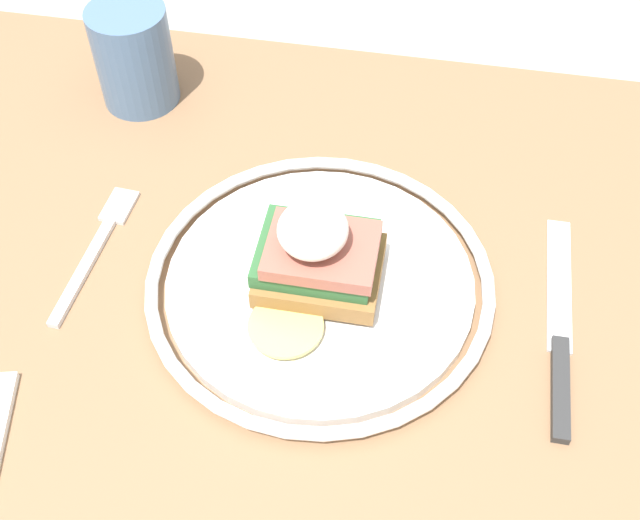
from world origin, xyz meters
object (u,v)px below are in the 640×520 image
(plate, at_px, (320,282))
(sandwich, at_px, (317,255))
(fork, at_px, (97,246))
(knife, at_px, (560,339))
(cup, at_px, (134,55))

(plate, xyz_separation_m, sandwich, (-0.00, -0.00, 0.04))
(fork, bearing_deg, knife, -3.80)
(plate, relative_size, cup, 2.83)
(plate, distance_m, fork, 0.18)
(sandwich, relative_size, fork, 0.81)
(knife, bearing_deg, plate, 175.08)
(sandwich, relative_size, cup, 1.24)
(plate, height_order, cup, cup)
(plate, bearing_deg, fork, 177.31)
(fork, distance_m, knife, 0.36)
(sandwich, xyz_separation_m, fork, (-0.18, 0.01, -0.04))
(plate, height_order, sandwich, sandwich)
(plate, distance_m, knife, 0.18)
(sandwich, distance_m, cup, 0.28)
(sandwich, distance_m, knife, 0.19)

